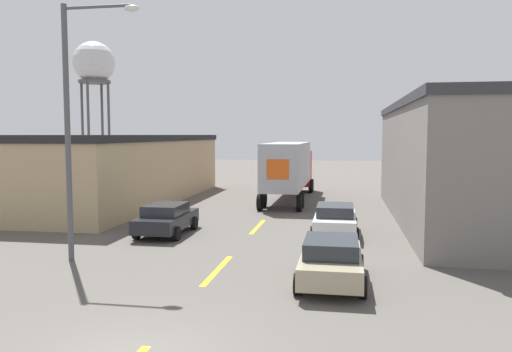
{
  "coord_description": "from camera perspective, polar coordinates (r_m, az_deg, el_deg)",
  "views": [
    {
      "loc": [
        4.09,
        -8.89,
        4.54
      ],
      "look_at": [
        -0.48,
        17.31,
        2.33
      ],
      "focal_mm": 35.0,
      "sensor_mm": 36.0,
      "label": 1
    }
  ],
  "objects": [
    {
      "name": "water_tower",
      "position": [
        58.47,
        -18.02,
        11.94
      ],
      "size": [
        4.49,
        4.49,
        14.66
      ],
      "color": "#47474C",
      "rests_on": "ground_plane"
    },
    {
      "name": "warehouse_right",
      "position": [
        28.42,
        24.51,
        1.5
      ],
      "size": [
        8.94,
        19.88,
        6.27
      ],
      "color": "slate",
      "rests_on": "ground_plane"
    },
    {
      "name": "street_lamp",
      "position": [
        18.82,
        -19.95,
        6.58
      ],
      "size": [
        2.88,
        0.32,
        9.07
      ],
      "color": "#4C4C51",
      "rests_on": "ground_plane"
    },
    {
      "name": "semi_truck",
      "position": [
        34.75,
        3.86,
        1.14
      ],
      "size": [
        2.71,
        12.58,
        3.99
      ],
      "rotation": [
        0.0,
        0.0,
        -0.01
      ],
      "color": "#B21919",
      "rests_on": "ground_plane"
    },
    {
      "name": "warehouse_left",
      "position": [
        35.34,
        -16.51,
        0.86
      ],
      "size": [
        9.63,
        21.44,
        4.52
      ],
      "color": "tan",
      "rests_on": "ground_plane"
    },
    {
      "name": "parked_car_right_mid",
      "position": [
        22.82,
        9.02,
        -4.89
      ],
      "size": [
        2.03,
        4.18,
        1.41
      ],
      "color": "silver",
      "rests_on": "ground_plane"
    },
    {
      "name": "parked_car_left_far",
      "position": [
        23.15,
        -10.2,
        -4.77
      ],
      "size": [
        2.03,
        4.18,
        1.41
      ],
      "color": "black",
      "rests_on": "ground_plane"
    },
    {
      "name": "road_centerline",
      "position": [
        17.08,
        -4.42,
        -10.66
      ],
      "size": [
        0.2,
        19.81,
        0.01
      ],
      "color": "yellow",
      "rests_on": "ground_plane"
    },
    {
      "name": "parked_car_right_near",
      "position": [
        15.57,
        8.59,
        -9.42
      ],
      "size": [
        2.03,
        4.18,
        1.41
      ],
      "color": "tan",
      "rests_on": "ground_plane"
    }
  ]
}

